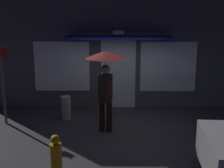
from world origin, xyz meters
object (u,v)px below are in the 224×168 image
Objects in this scene: street_sign_post at (3,79)px; sidewalk_bollard at (106,108)px; sidewalk_bollard_2 at (66,108)px; fire_hydrant at (56,156)px; person_with_umbrella at (105,71)px.

sidewalk_bollard is (2.81, 0.50, -0.99)m from street_sign_post.
sidewalk_bollard_2 is at bearing -172.57° from sidewalk_bollard.
sidewalk_bollard_2 is (-1.15, -0.15, 0.05)m from sidewalk_bollard.
sidewalk_bollard is 3.40m from fire_hydrant.
street_sign_post is 1.94m from sidewalk_bollard_2.
street_sign_post reaches higher than fire_hydrant.
street_sign_post is 3.75× the size of sidewalk_bollard.
street_sign_post is 3.52m from fire_hydrant.
person_with_umbrella is 3.54× the size of sidewalk_bollard.
person_with_umbrella is at bearing -11.01° from street_sign_post.
sidewalk_bollard is 1.16m from sidewalk_bollard_2.
street_sign_post reaches higher than sidewalk_bollard_2.
sidewalk_bollard_2 is 3.15m from fire_hydrant.
street_sign_post is 3.26× the size of sidewalk_bollard_2.
street_sign_post is at bearing -169.94° from sidewalk_bollard.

